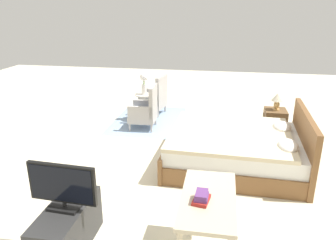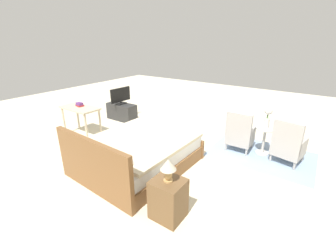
{
  "view_description": "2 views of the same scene",
  "coord_description": "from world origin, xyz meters",
  "px_view_note": "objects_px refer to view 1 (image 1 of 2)",
  "views": [
    {
      "loc": [
        4.9,
        0.82,
        2.5
      ],
      "look_at": [
        0.18,
        0.01,
        0.8
      ],
      "focal_mm": 35.0,
      "sensor_mm": 36.0,
      "label": 1
    },
    {
      "loc": [
        -2.75,
        3.96,
        2.4
      ],
      "look_at": [
        -0.09,
        0.1,
        0.7
      ],
      "focal_mm": 24.0,
      "sensor_mm": 36.0,
      "label": 2
    }
  ],
  "objects_px": {
    "tv_stand": "(68,228)",
    "tv_flatscreen": "(62,186)",
    "armchair_by_window_left": "(155,98)",
    "flower_vase": "(144,81)",
    "bed": "(237,149)",
    "armchair_by_window_right": "(145,111)",
    "book_stack": "(201,197)",
    "table_lamp": "(277,99)",
    "nightstand": "(274,125)",
    "vanity_desk": "(208,208)",
    "side_table": "(144,104)"
  },
  "relations": [
    {
      "from": "flower_vase",
      "to": "vanity_desk",
      "type": "height_order",
      "value": "flower_vase"
    },
    {
      "from": "flower_vase",
      "to": "book_stack",
      "type": "relative_size",
      "value": 2.11
    },
    {
      "from": "table_lamp",
      "to": "armchair_by_window_right",
      "type": "bearing_deg",
      "value": -93.48
    },
    {
      "from": "armchair_by_window_left",
      "to": "vanity_desk",
      "type": "xyz_separation_m",
      "value": [
        4.62,
        1.5,
        0.27
      ]
    },
    {
      "from": "armchair_by_window_right",
      "to": "nightstand",
      "type": "height_order",
      "value": "armchair_by_window_right"
    },
    {
      "from": "armchair_by_window_left",
      "to": "book_stack",
      "type": "distance_m",
      "value": 4.94
    },
    {
      "from": "tv_stand",
      "to": "flower_vase",
      "type": "bearing_deg",
      "value": -177.65
    },
    {
      "from": "side_table",
      "to": "flower_vase",
      "type": "height_order",
      "value": "flower_vase"
    },
    {
      "from": "vanity_desk",
      "to": "flower_vase",
      "type": "bearing_deg",
      "value": -158.45
    },
    {
      "from": "armchair_by_window_left",
      "to": "nightstand",
      "type": "height_order",
      "value": "armchair_by_window_left"
    },
    {
      "from": "armchair_by_window_left",
      "to": "flower_vase",
      "type": "xyz_separation_m",
      "value": [
        0.48,
        -0.14,
        0.52
      ]
    },
    {
      "from": "bed",
      "to": "armchair_by_window_left",
      "type": "height_order",
      "value": "bed"
    },
    {
      "from": "side_table",
      "to": "tv_stand",
      "type": "relative_size",
      "value": 0.63
    },
    {
      "from": "nightstand",
      "to": "tv_stand",
      "type": "height_order",
      "value": "nightstand"
    },
    {
      "from": "table_lamp",
      "to": "book_stack",
      "type": "height_order",
      "value": "table_lamp"
    },
    {
      "from": "bed",
      "to": "armchair_by_window_right",
      "type": "distance_m",
      "value": 2.34
    },
    {
      "from": "armchair_by_window_left",
      "to": "table_lamp",
      "type": "relative_size",
      "value": 2.79
    },
    {
      "from": "bed",
      "to": "table_lamp",
      "type": "height_order",
      "value": "bed"
    },
    {
      "from": "armchair_by_window_right",
      "to": "flower_vase",
      "type": "relative_size",
      "value": 1.93
    },
    {
      "from": "flower_vase",
      "to": "table_lamp",
      "type": "relative_size",
      "value": 1.45
    },
    {
      "from": "flower_vase",
      "to": "table_lamp",
      "type": "bearing_deg",
      "value": 76.61
    },
    {
      "from": "armchair_by_window_left",
      "to": "tv_stand",
      "type": "xyz_separation_m",
      "value": [
        4.67,
        0.03,
        -0.13
      ]
    },
    {
      "from": "armchair_by_window_left",
      "to": "flower_vase",
      "type": "relative_size",
      "value": 1.93
    },
    {
      "from": "flower_vase",
      "to": "tv_stand",
      "type": "height_order",
      "value": "flower_vase"
    },
    {
      "from": "bed",
      "to": "book_stack",
      "type": "relative_size",
      "value": 9.73
    },
    {
      "from": "armchair_by_window_left",
      "to": "flower_vase",
      "type": "height_order",
      "value": "flower_vase"
    },
    {
      "from": "tv_stand",
      "to": "tv_flatscreen",
      "type": "height_order",
      "value": "tv_flatscreen"
    },
    {
      "from": "table_lamp",
      "to": "nightstand",
      "type": "bearing_deg",
      "value": -90.0
    },
    {
      "from": "armchair_by_window_right",
      "to": "tv_stand",
      "type": "relative_size",
      "value": 0.96
    },
    {
      "from": "flower_vase",
      "to": "vanity_desk",
      "type": "distance_m",
      "value": 4.46
    },
    {
      "from": "tv_stand",
      "to": "tv_flatscreen",
      "type": "bearing_deg",
      "value": -3.51
    },
    {
      "from": "book_stack",
      "to": "armchair_by_window_left",
      "type": "bearing_deg",
      "value": -163.02
    },
    {
      "from": "side_table",
      "to": "vanity_desk",
      "type": "xyz_separation_m",
      "value": [
        4.14,
        1.63,
        0.27
      ]
    },
    {
      "from": "tv_stand",
      "to": "bed",
      "type": "bearing_deg",
      "value": 141.12
    },
    {
      "from": "side_table",
      "to": "flower_vase",
      "type": "distance_m",
      "value": 0.52
    },
    {
      "from": "nightstand",
      "to": "armchair_by_window_right",
      "type": "bearing_deg",
      "value": -93.48
    },
    {
      "from": "table_lamp",
      "to": "tv_stand",
      "type": "height_order",
      "value": "table_lamp"
    },
    {
      "from": "bed",
      "to": "vanity_desk",
      "type": "distance_m",
      "value": 2.28
    },
    {
      "from": "armchair_by_window_left",
      "to": "book_stack",
      "type": "height_order",
      "value": "armchair_by_window_left"
    },
    {
      "from": "bed",
      "to": "armchair_by_window_left",
      "type": "bearing_deg",
      "value": -142.19
    },
    {
      "from": "bed",
      "to": "side_table",
      "type": "height_order",
      "value": "bed"
    },
    {
      "from": "table_lamp",
      "to": "tv_stand",
      "type": "xyz_separation_m",
      "value": [
        3.53,
        -2.56,
        -0.56
      ]
    },
    {
      "from": "armchair_by_window_left",
      "to": "armchair_by_window_right",
      "type": "bearing_deg",
      "value": 0.07
    },
    {
      "from": "table_lamp",
      "to": "flower_vase",
      "type": "bearing_deg",
      "value": -103.39
    },
    {
      "from": "side_table",
      "to": "table_lamp",
      "type": "distance_m",
      "value": 2.85
    },
    {
      "from": "armchair_by_window_left",
      "to": "nightstand",
      "type": "bearing_deg",
      "value": 66.41
    },
    {
      "from": "side_table",
      "to": "table_lamp",
      "type": "xyz_separation_m",
      "value": [
        0.65,
        2.74,
        0.43
      ]
    },
    {
      "from": "tv_stand",
      "to": "book_stack",
      "type": "height_order",
      "value": "book_stack"
    },
    {
      "from": "bed",
      "to": "armchair_by_window_left",
      "type": "distance_m",
      "value": 3.04
    },
    {
      "from": "bed",
      "to": "nightstand",
      "type": "distance_m",
      "value": 1.46
    }
  ]
}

